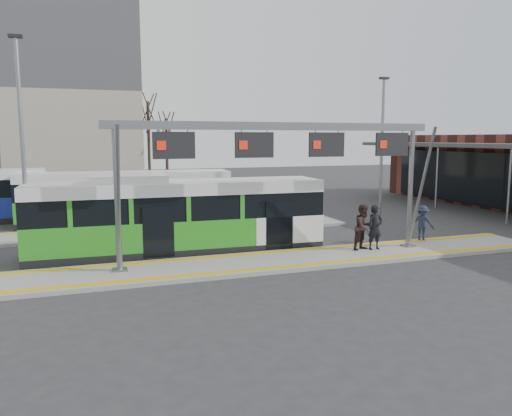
% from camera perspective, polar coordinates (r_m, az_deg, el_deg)
% --- Properties ---
extents(ground, '(120.00, 120.00, 0.00)m').
position_cam_1_polar(ground, '(19.53, 4.29, -6.12)').
color(ground, '#2D2D30').
rests_on(ground, ground).
extents(platform_main, '(22.00, 3.00, 0.15)m').
position_cam_1_polar(platform_main, '(19.51, 4.29, -5.91)').
color(platform_main, gray).
rests_on(platform_main, ground).
extents(platform_second, '(20.00, 3.00, 0.15)m').
position_cam_1_polar(platform_second, '(26.01, -11.04, -2.52)').
color(platform_second, gray).
rests_on(platform_second, ground).
extents(tactile_main, '(22.00, 2.65, 0.02)m').
position_cam_1_polar(tactile_main, '(19.49, 4.30, -5.66)').
color(tactile_main, gold).
rests_on(tactile_main, platform_main).
extents(tactile_second, '(20.00, 0.35, 0.02)m').
position_cam_1_polar(tactile_second, '(27.12, -11.41, -1.92)').
color(tactile_second, gold).
rests_on(tactile_second, platform_second).
extents(gantry, '(13.00, 1.68, 5.20)m').
position_cam_1_polar(gantry, '(19.04, 3.15, 6.61)').
color(gantry, slate).
rests_on(gantry, platform_main).
extents(apartment_block, '(24.50, 12.50, 18.40)m').
position_cam_1_polar(apartment_block, '(53.89, -26.72, 11.91)').
color(apartment_block, '#A9A18C').
rests_on(apartment_block, ground).
extents(hero_bus, '(12.05, 2.96, 3.29)m').
position_cam_1_polar(hero_bus, '(20.98, -8.88, -1.01)').
color(hero_bus, black).
rests_on(hero_bus, ground).
extents(bg_bus_green, '(11.63, 3.13, 2.88)m').
position_cam_1_polar(bg_bus_green, '(29.13, -14.51, 1.17)').
color(bg_bus_green, black).
rests_on(bg_bus_green, ground).
extents(passenger_a, '(0.69, 0.47, 1.85)m').
position_cam_1_polar(passenger_a, '(21.30, 13.46, -2.17)').
color(passenger_a, black).
rests_on(passenger_a, platform_main).
extents(passenger_b, '(1.12, 1.01, 1.90)m').
position_cam_1_polar(passenger_b, '(21.13, 12.19, -2.15)').
color(passenger_b, '#2C1E1D').
rests_on(passenger_b, platform_main).
extents(passenger_c, '(1.18, 0.98, 1.59)m').
position_cam_1_polar(passenger_c, '(23.73, 18.47, -1.65)').
color(passenger_c, '#1F2638').
rests_on(passenger_c, platform_main).
extents(tree_left, '(1.40, 1.40, 9.26)m').
position_cam_1_polar(tree_left, '(48.73, -12.24, 10.48)').
color(tree_left, '#382B21').
rests_on(tree_left, ground).
extents(tree_mid, '(1.40, 1.40, 7.44)m').
position_cam_1_polar(tree_mid, '(47.73, -10.22, 8.94)').
color(tree_mid, '#382B21').
rests_on(tree_mid, ground).
extents(lamp_west, '(0.50, 0.25, 8.59)m').
position_cam_1_polar(lamp_west, '(21.30, -25.15, 6.66)').
color(lamp_west, slate).
rests_on(lamp_west, ground).
extents(lamp_east, '(0.50, 0.25, 8.00)m').
position_cam_1_polar(lamp_east, '(28.25, 14.18, 6.71)').
color(lamp_east, slate).
rests_on(lamp_east, ground).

